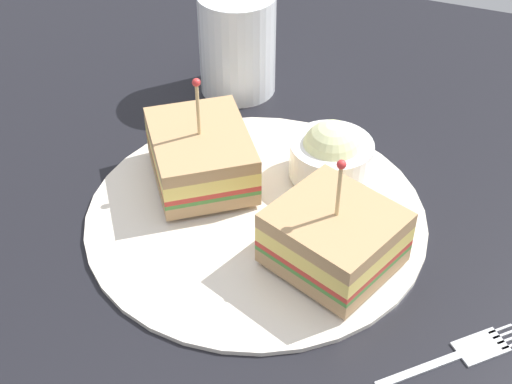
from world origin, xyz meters
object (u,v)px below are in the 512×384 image
(sandwich_half_front, at_px, (201,155))
(drink_glass, at_px, (237,46))
(coleslaw_bowl, at_px, (331,155))
(plate, at_px, (256,214))
(sandwich_half_back, at_px, (334,238))
(fork, at_px, (466,352))

(sandwich_half_front, distance_m, drink_glass, 0.16)
(coleslaw_bowl, bearing_deg, plate, -122.20)
(plate, relative_size, sandwich_half_back, 2.56)
(sandwich_half_front, bearing_deg, coleslaw_bowl, 22.57)
(sandwich_half_back, distance_m, coleslaw_bowl, 0.11)
(sandwich_half_back, bearing_deg, drink_glass, 127.60)
(plate, xyz_separation_m, sandwich_half_back, (0.08, -0.03, 0.03))
(fork, bearing_deg, sandwich_half_front, 157.13)
(sandwich_half_front, relative_size, sandwich_half_back, 1.17)
(sandwich_half_back, relative_size, drink_glass, 1.06)
(plate, xyz_separation_m, sandwich_half_front, (-0.06, 0.03, 0.03))
(coleslaw_bowl, distance_m, drink_glass, 0.18)
(coleslaw_bowl, bearing_deg, sandwich_half_back, -72.50)
(coleslaw_bowl, height_order, fork, coleslaw_bowl)
(sandwich_half_back, xyz_separation_m, fork, (0.11, -0.05, -0.03))
(drink_glass, relative_size, fork, 1.15)
(sandwich_half_back, relative_size, coleslaw_bowl, 1.53)
(drink_glass, height_order, fork, drink_glass)
(sandwich_half_front, height_order, fork, sandwich_half_front)
(plate, bearing_deg, sandwich_half_front, 157.05)
(drink_glass, bearing_deg, coleslaw_bowl, -40.31)
(sandwich_half_front, bearing_deg, sandwich_half_back, -23.16)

